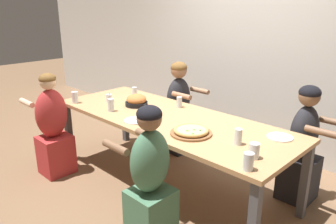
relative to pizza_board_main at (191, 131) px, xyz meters
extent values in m
plane|color=brown|center=(-0.48, 0.20, -0.80)|extent=(18.00, 18.00, 0.00)
cube|color=silver|center=(-0.48, 1.76, 0.80)|extent=(10.00, 0.06, 3.20)
cube|color=tan|center=(-0.48, 0.20, -0.05)|extent=(2.70, 1.00, 0.04)
cube|color=#4C4C51|center=(-1.77, -0.24, -0.43)|extent=(0.07, 0.07, 0.74)
cube|color=#4C4C51|center=(-1.77, 0.64, -0.43)|extent=(0.07, 0.07, 0.74)
cube|color=#4C4C51|center=(0.81, 0.64, -0.43)|extent=(0.07, 0.07, 0.74)
cylinder|color=brown|center=(0.00, 0.00, -0.02)|extent=(0.37, 0.37, 0.02)
torus|color=tan|center=(0.00, 0.00, 0.01)|extent=(0.32, 0.32, 0.03)
cylinder|color=#E5C675|center=(0.00, 0.00, 0.01)|extent=(0.27, 0.27, 0.03)
cylinder|color=#4C7A3D|center=(0.00, -0.05, 0.02)|extent=(0.02, 0.02, 0.01)
cylinder|color=#4C7A3D|center=(0.03, 0.01, 0.02)|extent=(0.02, 0.02, 0.01)
cylinder|color=#4C7A3D|center=(0.07, 0.04, 0.02)|extent=(0.02, 0.02, 0.01)
cylinder|color=#4C7A3D|center=(0.08, -0.07, 0.02)|extent=(0.02, 0.02, 0.01)
cylinder|color=black|center=(-1.01, 0.22, 0.00)|extent=(0.25, 0.25, 0.05)
cylinder|color=black|center=(-0.82, 0.22, 0.01)|extent=(0.11, 0.02, 0.02)
ellipsoid|color=#C17038|center=(-1.01, 0.22, 0.05)|extent=(0.22, 0.22, 0.12)
cylinder|color=white|center=(0.60, 0.47, -0.02)|extent=(0.22, 0.22, 0.01)
cube|color=#B7B7BC|center=(0.60, 0.47, -0.01)|extent=(0.04, 0.15, 0.01)
cylinder|color=white|center=(-0.62, -0.12, -0.02)|extent=(0.23, 0.23, 0.01)
cube|color=#B7B7BC|center=(-0.62, -0.12, -0.01)|extent=(0.12, 0.13, 0.01)
cylinder|color=silver|center=(-1.34, 0.08, 0.02)|extent=(0.07, 0.07, 0.10)
cylinder|color=#1EA8DB|center=(-1.34, 0.08, 0.01)|extent=(0.06, 0.06, 0.07)
cylinder|color=black|center=(-1.33, 0.08, 0.03)|extent=(0.00, 0.01, 0.12)
cylinder|color=silver|center=(0.42, 0.10, 0.04)|extent=(0.06, 0.06, 0.14)
cylinder|color=silver|center=(0.42, 0.10, 0.01)|extent=(0.06, 0.06, 0.08)
cylinder|color=silver|center=(0.65, -0.04, 0.03)|extent=(0.08, 0.08, 0.12)
cylinder|color=black|center=(0.65, -0.04, 0.02)|extent=(0.07, 0.07, 0.09)
cylinder|color=silver|center=(-1.60, -0.21, 0.04)|extent=(0.07, 0.07, 0.13)
cylinder|color=silver|center=(-1.60, -0.21, 0.01)|extent=(0.07, 0.07, 0.08)
cylinder|color=silver|center=(0.71, -0.23, 0.04)|extent=(0.07, 0.07, 0.13)
cylinder|color=silver|center=(-0.62, 0.51, 0.03)|extent=(0.06, 0.06, 0.12)
cylinder|color=silver|center=(-0.62, 0.51, 0.01)|extent=(0.05, 0.05, 0.07)
cylinder|color=silver|center=(-1.34, 0.47, 0.03)|extent=(0.07, 0.07, 0.11)
cylinder|color=silver|center=(-1.04, -0.11, 0.04)|extent=(0.07, 0.07, 0.14)
cylinder|color=silver|center=(-1.04, -0.11, 0.02)|extent=(0.06, 0.06, 0.10)
cube|color=#232328|center=(0.64, 0.92, -0.58)|extent=(0.32, 0.34, 0.45)
ellipsoid|color=#232328|center=(0.64, 0.92, -0.09)|extent=(0.24, 0.36, 0.53)
sphere|color=brown|center=(0.64, 0.92, 0.27)|extent=(0.20, 0.20, 0.20)
ellipsoid|color=black|center=(0.64, 0.92, 0.30)|extent=(0.20, 0.20, 0.14)
cylinder|color=brown|center=(0.85, 1.09, 0.02)|extent=(0.28, 0.06, 0.06)
cylinder|color=brown|center=(0.85, 0.75, 0.02)|extent=(0.28, 0.06, 0.06)
cube|color=#B22D2D|center=(-1.59, -0.52, -0.58)|extent=(0.32, 0.34, 0.45)
ellipsoid|color=#B22D2D|center=(-1.59, -0.52, -0.08)|extent=(0.24, 0.36, 0.55)
sphere|color=beige|center=(-1.59, -0.52, 0.28)|extent=(0.18, 0.18, 0.18)
ellipsoid|color=brown|center=(-1.59, -0.52, 0.31)|extent=(0.18, 0.18, 0.12)
cylinder|color=beige|center=(-1.79, -0.70, 0.04)|extent=(0.28, 0.06, 0.06)
cylinder|color=beige|center=(-1.79, -0.35, 0.04)|extent=(0.28, 0.06, 0.06)
cube|color=#232328|center=(-1.00, 0.92, -0.58)|extent=(0.32, 0.34, 0.45)
ellipsoid|color=#232328|center=(-1.00, 0.92, -0.08)|extent=(0.24, 0.36, 0.54)
sphere|color=#9E7051|center=(-1.00, 0.92, 0.29)|extent=(0.20, 0.20, 0.20)
ellipsoid|color=brown|center=(-1.00, 0.92, 0.32)|extent=(0.21, 0.21, 0.14)
cylinder|color=#9E7051|center=(-0.79, 1.09, 0.03)|extent=(0.28, 0.06, 0.06)
cylinder|color=#9E7051|center=(-0.79, 0.75, 0.03)|extent=(0.28, 0.06, 0.06)
cube|color=#477556|center=(0.03, -0.52, -0.58)|extent=(0.32, 0.34, 0.45)
ellipsoid|color=#477556|center=(0.03, -0.52, -0.09)|extent=(0.24, 0.36, 0.52)
sphere|color=brown|center=(0.03, -0.52, 0.26)|extent=(0.19, 0.19, 0.19)
ellipsoid|color=black|center=(0.03, -0.52, 0.29)|extent=(0.20, 0.20, 0.14)
cylinder|color=brown|center=(-0.17, -0.70, 0.01)|extent=(0.28, 0.06, 0.06)
cylinder|color=brown|center=(-0.17, -0.35, 0.01)|extent=(0.28, 0.06, 0.06)
camera|label=1|loc=(1.75, -2.07, 1.07)|focal=35.00mm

